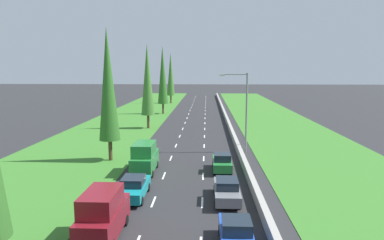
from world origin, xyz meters
name	(u,v)px	position (x,y,z in m)	size (l,w,h in m)	color
ground_plane	(196,120)	(0.00, 60.00, 0.00)	(300.00, 300.00, 0.00)	#28282B
grass_verge_left	(128,120)	(-12.65, 60.00, 0.02)	(14.00, 140.00, 0.04)	#387528
grass_verge_right	(274,121)	(14.35, 60.00, 0.02)	(14.00, 140.00, 0.04)	#387528
median_barrier	(226,118)	(5.70, 60.00, 0.42)	(0.44, 120.00, 0.85)	#9E9B93
lane_markings	(196,120)	(0.00, 60.00, 0.01)	(3.64, 116.00, 0.01)	white
blue_hatchback_right_lane	(236,233)	(3.61, 14.86, 0.84)	(1.74, 3.90, 1.72)	#1E47B7
maroon_van_left_lane_second	(103,214)	(-3.73, 15.66, 1.40)	(1.96, 4.90, 2.82)	maroon
teal_sedan_left_lane	(134,187)	(-3.30, 21.69, 0.81)	(1.82, 4.50, 1.64)	teal
grey_sedan_right_lane	(227,190)	(3.51, 21.44, 0.81)	(1.82, 4.50, 1.64)	slate
green_hatchback_right_lane	(222,162)	(3.49, 28.61, 0.84)	(1.74, 3.90, 1.72)	#237A33
green_van_left_lane	(145,158)	(-3.62, 27.90, 1.40)	(1.96, 4.90, 2.82)	#237A33
poplar_tree_second	(108,85)	(-7.93, 31.89, 7.85)	(2.14, 2.14, 13.59)	#4C3823
poplar_tree_third	(147,80)	(-7.30, 51.29, 7.72)	(2.13, 2.13, 13.34)	#4C3823
poplar_tree_fourth	(163,75)	(-7.18, 69.09, 8.12)	(2.15, 2.15, 14.14)	#4C3823
poplar_tree_fifth	(171,74)	(-7.88, 91.64, 8.01)	(2.15, 2.15, 13.91)	#4C3823
street_light_mast	(244,107)	(6.19, 36.22, 5.23)	(3.20, 0.28, 9.00)	gray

